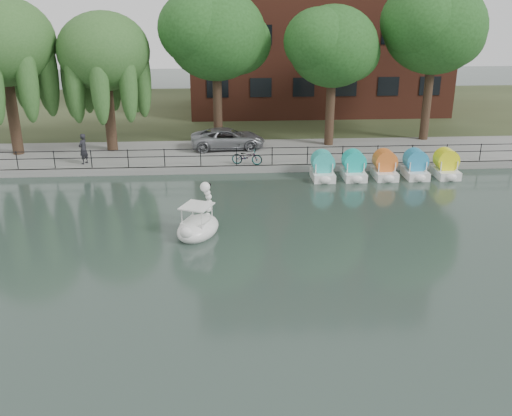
{
  "coord_description": "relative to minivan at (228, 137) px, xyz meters",
  "views": [
    {
      "loc": [
        -0.88,
        -17.53,
        9.49
      ],
      "look_at": [
        0.5,
        4.0,
        1.3
      ],
      "focal_mm": 40.0,
      "sensor_mm": 36.0,
      "label": 1
    }
  ],
  "objects": [
    {
      "name": "ground_plane",
      "position": [
        0.42,
        -16.88,
        -1.12
      ],
      "size": [
        120.0,
        120.0,
        0.0
      ],
      "primitive_type": "plane",
      "color": "#3F4F4C"
    },
    {
      "name": "promenade",
      "position": [
        0.42,
        -0.88,
        -0.92
      ],
      "size": [
        40.0,
        6.0,
        0.4
      ],
      "primitive_type": "cube",
      "color": "gray",
      "rests_on": "ground_plane"
    },
    {
      "name": "kerb",
      "position": [
        0.42,
        -3.83,
        -0.92
      ],
      "size": [
        40.0,
        0.25,
        0.4
      ],
      "primitive_type": "cube",
      "color": "gray",
      "rests_on": "ground_plane"
    },
    {
      "name": "land_strip",
      "position": [
        0.42,
        13.12,
        -0.94
      ],
      "size": [
        60.0,
        22.0,
        0.36
      ],
      "primitive_type": "cube",
      "color": "#47512D",
      "rests_on": "ground_plane"
    },
    {
      "name": "railing",
      "position": [
        0.42,
        -3.63,
        0.02
      ],
      "size": [
        32.0,
        0.05,
        1.0
      ],
      "color": "black",
      "rests_on": "promenade"
    },
    {
      "name": "willow_left",
      "position": [
        -12.58,
        -0.38,
        5.75
      ],
      "size": [
        5.88,
        5.88,
        9.01
      ],
      "color": "#473323",
      "rests_on": "promenade"
    },
    {
      "name": "willow_mid",
      "position": [
        -7.08,
        0.12,
        5.12
      ],
      "size": [
        5.32,
        5.32,
        8.15
      ],
      "color": "#473323",
      "rests_on": "promenade"
    },
    {
      "name": "broadleaf_center",
      "position": [
        -0.58,
        1.12,
        5.94
      ],
      "size": [
        6.0,
        6.0,
        9.25
      ],
      "color": "#473323",
      "rests_on": "promenade"
    },
    {
      "name": "broadleaf_right",
      "position": [
        6.42,
        0.62,
        5.26
      ],
      "size": [
        5.4,
        5.4,
        8.32
      ],
      "color": "#473323",
      "rests_on": "promenade"
    },
    {
      "name": "broadleaf_far",
      "position": [
        12.92,
        1.62,
        6.27
      ],
      "size": [
        6.3,
        6.3,
        9.71
      ],
      "color": "#473323",
      "rests_on": "promenade"
    },
    {
      "name": "minivan",
      "position": [
        0.0,
        0.0,
        0.0
      ],
      "size": [
        2.76,
        5.36,
        1.45
      ],
      "primitive_type": "imported",
      "rotation": [
        0.0,
        0.0,
        1.64
      ],
      "color": "gray",
      "rests_on": "promenade"
    },
    {
      "name": "bicycle",
      "position": [
        1.01,
        -3.56,
        -0.22
      ],
      "size": [
        0.96,
        1.81,
        1.0
      ],
      "primitive_type": "imported",
      "rotation": [
        0.0,
        0.0,
        1.35
      ],
      "color": "gray",
      "rests_on": "promenade"
    },
    {
      "name": "pedestrian",
      "position": [
        -8.16,
        -2.81,
        0.27
      ],
      "size": [
        0.74,
        0.85,
        1.98
      ],
      "primitive_type": "imported",
      "rotation": [
        0.0,
        0.0,
        4.27
      ],
      "color": "black",
      "rests_on": "promenade"
    },
    {
      "name": "swan_boat",
      "position": [
        -1.46,
        -12.37,
        -0.67
      ],
      "size": [
        2.38,
        2.84,
        2.06
      ],
      "rotation": [
        0.0,
        0.0,
        -0.42
      ],
      "color": "white",
      "rests_on": "ground_plane"
    },
    {
      "name": "pedal_boat_row",
      "position": [
        8.41,
        -5.23,
        -0.52
      ],
      "size": [
        7.95,
        1.7,
        1.4
      ],
      "color": "white",
      "rests_on": "ground_plane"
    }
  ]
}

